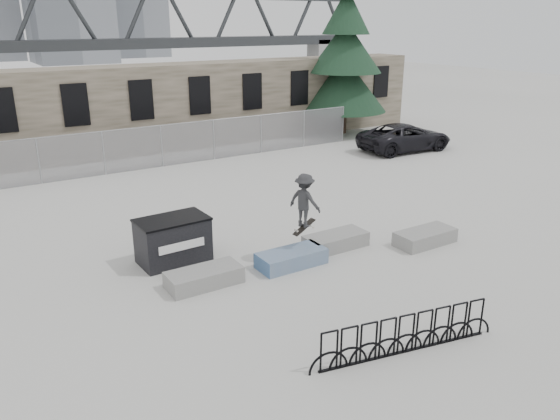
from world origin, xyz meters
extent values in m
plane|color=beige|center=(0.00, 0.00, 0.00)|extent=(120.00, 120.00, 0.00)
cube|color=brown|center=(0.00, 16.25, 2.25)|extent=(36.00, 2.50, 4.50)
cube|color=black|center=(-6.40, 14.98, 2.90)|extent=(1.20, 0.12, 2.00)
cube|color=black|center=(-3.20, 14.98, 2.90)|extent=(1.20, 0.12, 2.00)
cube|color=black|center=(0.00, 14.98, 2.90)|extent=(1.20, 0.12, 2.00)
cube|color=black|center=(3.20, 14.98, 2.90)|extent=(1.20, 0.12, 2.00)
cube|color=black|center=(6.40, 14.98, 2.90)|extent=(1.20, 0.12, 2.00)
cube|color=black|center=(9.60, 14.98, 2.90)|extent=(1.20, 0.12, 2.00)
cube|color=black|center=(12.80, 14.98, 2.90)|extent=(1.20, 0.12, 2.00)
cube|color=black|center=(16.00, 14.98, 2.90)|extent=(1.20, 0.12, 2.00)
cylinder|color=gray|center=(-5.50, 12.50, 1.00)|extent=(0.06, 0.06, 2.00)
cylinder|color=gray|center=(-2.75, 12.50, 1.00)|extent=(0.06, 0.06, 2.00)
cylinder|color=gray|center=(0.00, 12.50, 1.00)|extent=(0.06, 0.06, 2.00)
cylinder|color=gray|center=(2.75, 12.50, 1.00)|extent=(0.06, 0.06, 2.00)
cylinder|color=gray|center=(5.50, 12.50, 1.00)|extent=(0.06, 0.06, 2.00)
cylinder|color=gray|center=(8.25, 12.50, 1.00)|extent=(0.06, 0.06, 2.00)
cylinder|color=gray|center=(11.00, 12.50, 1.00)|extent=(0.06, 0.06, 2.00)
cube|color=#99999E|center=(0.00, 12.50, 1.00)|extent=(22.00, 0.02, 2.00)
cylinder|color=gray|center=(0.00, 12.50, 2.00)|extent=(22.00, 0.04, 0.04)
cube|color=gray|center=(-3.55, -0.01, 0.22)|extent=(2.00, 0.90, 0.45)
cube|color=#2D471E|center=(-3.55, -0.01, 0.39)|extent=(1.76, 0.66, 0.10)
cube|color=#2F588F|center=(-0.91, -0.22, 0.22)|extent=(2.00, 0.90, 0.45)
cube|color=#2D471E|center=(-0.91, -0.22, 0.39)|extent=(1.76, 0.66, 0.10)
cube|color=gray|center=(0.98, 0.15, 0.22)|extent=(2.00, 0.90, 0.45)
cube|color=#2D471E|center=(0.98, 0.15, 0.39)|extent=(1.76, 0.66, 0.10)
cube|color=gray|center=(3.56, -1.11, 0.22)|extent=(2.00, 0.90, 0.45)
cube|color=#2D471E|center=(3.56, -1.11, 0.39)|extent=(1.76, 0.66, 0.10)
cube|color=black|center=(-3.66, 1.87, 0.64)|extent=(2.02, 1.26, 1.28)
cube|color=black|center=(-3.66, 1.87, 1.30)|extent=(2.07, 1.31, 0.06)
cube|color=white|center=(-3.63, 1.25, 0.69)|extent=(1.38, 0.07, 0.25)
cube|color=black|center=(-1.25, -5.15, 0.02)|extent=(3.99, 0.84, 0.04)
torus|color=black|center=(-3.01, -4.81, 0.45)|extent=(0.88, 0.22, 0.89)
torus|color=black|center=(-2.57, -4.89, 0.45)|extent=(0.88, 0.22, 0.89)
torus|color=black|center=(-2.13, -4.98, 0.45)|extent=(0.88, 0.22, 0.89)
torus|color=black|center=(-1.69, -5.07, 0.45)|extent=(0.88, 0.22, 0.89)
torus|color=black|center=(-1.25, -5.15, 0.45)|extent=(0.88, 0.22, 0.89)
torus|color=black|center=(-0.81, -5.24, 0.45)|extent=(0.88, 0.22, 0.89)
torus|color=black|center=(-0.36, -5.33, 0.45)|extent=(0.88, 0.22, 0.89)
torus|color=black|center=(0.08, -5.41, 0.45)|extent=(0.88, 0.22, 0.89)
torus|color=black|center=(0.52, -5.50, 0.45)|extent=(0.88, 0.22, 0.89)
cylinder|color=#38281E|center=(12.52, 14.45, 1.22)|extent=(0.50, 0.50, 2.44)
cone|color=black|center=(12.52, 14.45, 3.00)|extent=(5.24, 5.24, 3.20)
cone|color=black|center=(12.52, 14.45, 5.20)|extent=(4.43, 4.43, 3.00)
cone|color=black|center=(12.52, 14.45, 7.20)|extent=(2.84, 2.84, 2.60)
cube|color=#2D3033|center=(10.00, 55.00, 4.00)|extent=(70.00, 3.00, 1.20)
cube|color=gray|center=(40.00, 55.00, 2.00)|extent=(2.00, 3.00, 4.00)
imported|color=black|center=(12.36, 8.83, 0.73)|extent=(5.41, 2.79, 1.46)
imported|color=#2A2B2D|center=(-0.38, -0.08, 1.85)|extent=(0.92, 1.16, 1.57)
cube|color=black|center=(-0.38, -0.08, 1.04)|extent=(0.76, 0.30, 0.36)
cylinder|color=beige|center=(-0.66, -0.15, 0.99)|extent=(0.06, 0.03, 0.06)
cylinder|color=beige|center=(-0.66, -0.01, 0.99)|extent=(0.06, 0.03, 0.06)
cylinder|color=beige|center=(-0.10, -0.15, 0.99)|extent=(0.06, 0.03, 0.06)
cylinder|color=beige|center=(-0.10, -0.01, 0.99)|extent=(0.06, 0.03, 0.06)
camera|label=1|loc=(-8.82, -12.20, 6.72)|focal=35.00mm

